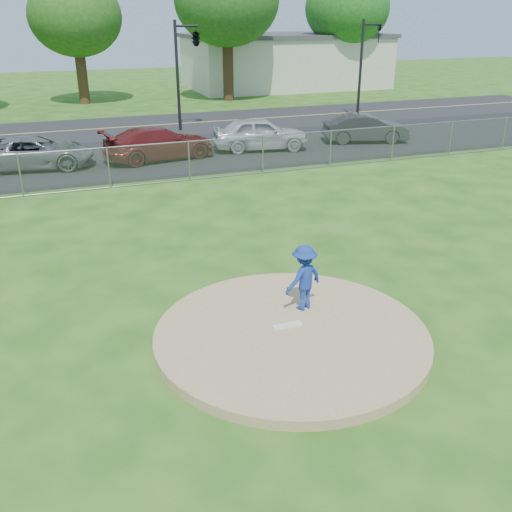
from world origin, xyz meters
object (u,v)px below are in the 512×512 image
(parked_car_charcoal, at_px, (365,128))
(traffic_signal_center, at_px, (194,40))
(commercial_building, at_px, (285,61))
(parked_car_darkred, at_px, (159,143))
(pitcher, at_px, (304,278))
(parked_car_gray, at_px, (34,152))
(parked_car_pearl, at_px, (260,134))
(tree_center, at_px, (74,4))
(traffic_signal_right, at_px, (365,60))

(parked_car_charcoal, bearing_deg, traffic_signal_center, 64.30)
(commercial_building, xyz_separation_m, parked_car_charcoal, (-5.11, -22.19, -1.47))
(traffic_signal_center, distance_m, parked_car_darkred, 8.09)
(pitcher, distance_m, parked_car_gray, 16.04)
(parked_car_gray, height_order, parked_car_charcoal, parked_car_charcoal)
(parked_car_gray, distance_m, parked_car_darkred, 5.13)
(parked_car_pearl, bearing_deg, traffic_signal_center, 23.26)
(tree_center, bearing_deg, parked_car_pearl, -70.43)
(traffic_signal_center, xyz_separation_m, parked_car_pearl, (1.43, -6.02, -3.85))
(commercial_building, bearing_deg, parked_car_pearl, -115.70)
(parked_car_pearl, bearing_deg, commercial_building, -15.85)
(commercial_building, height_order, pitcher, commercial_building)
(tree_center, bearing_deg, parked_car_gray, -101.06)
(traffic_signal_center, bearing_deg, parked_car_darkred, -118.33)
(parked_car_darkred, bearing_deg, parked_car_gray, 76.81)
(pitcher, xyz_separation_m, parked_car_charcoal, (10.28, 15.02, -0.22))
(parked_car_darkred, bearing_deg, traffic_signal_center, -38.96)
(commercial_building, distance_m, parked_car_charcoal, 22.81)
(traffic_signal_center, distance_m, parked_car_gray, 11.12)
(commercial_building, xyz_separation_m, parked_car_pearl, (-10.60, -22.02, -1.40))
(commercial_building, relative_size, parked_car_gray, 3.47)
(parked_car_darkred, distance_m, parked_car_charcoal, 10.29)
(commercial_building, relative_size, traffic_signal_center, 2.93)
(pitcher, height_order, parked_car_darkred, pitcher)
(traffic_signal_center, distance_m, pitcher, 21.79)
(commercial_building, bearing_deg, parked_car_charcoal, -102.96)
(tree_center, distance_m, parked_car_gray, 19.25)
(traffic_signal_right, distance_m, pitcher, 25.33)
(parked_car_darkred, bearing_deg, tree_center, -5.60)
(traffic_signal_right, relative_size, parked_car_pearl, 1.27)
(tree_center, relative_size, traffic_signal_center, 1.76)
(parked_car_gray, bearing_deg, traffic_signal_right, -64.51)
(traffic_signal_center, height_order, traffic_signal_right, same)
(tree_center, xyz_separation_m, pitcher, (1.61, -33.21, -5.56))
(traffic_signal_right, distance_m, parked_car_pearl, 11.00)
(commercial_building, xyz_separation_m, parked_car_darkred, (-15.39, -22.24, -1.45))
(parked_car_gray, distance_m, parked_car_pearl, 9.93)
(commercial_building, height_order, parked_car_darkred, commercial_building)
(pitcher, bearing_deg, parked_car_charcoal, -143.42)
(commercial_building, bearing_deg, traffic_signal_right, -96.29)
(parked_car_charcoal, bearing_deg, pitcher, 161.68)
(parked_car_darkred, xyz_separation_m, parked_car_pearl, (4.80, 0.22, 0.05))
(tree_center, bearing_deg, traffic_signal_center, -67.51)
(traffic_signal_center, bearing_deg, traffic_signal_right, 0.00)
(tree_center, relative_size, pitcher, 6.96)
(traffic_signal_right, xyz_separation_m, parked_car_charcoal, (-3.34, -6.19, -2.67))
(tree_center, distance_m, parked_car_darkred, 19.19)
(parked_car_pearl, bearing_deg, parked_car_charcoal, -81.92)
(tree_center, height_order, parked_car_darkred, tree_center)
(traffic_signal_right, bearing_deg, parked_car_gray, -162.24)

